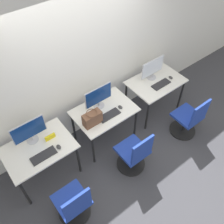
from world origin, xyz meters
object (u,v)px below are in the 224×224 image
Objects in this scene: monitor_center at (99,97)px; keyboard_right at (161,84)px; monitor_right at (152,68)px; office_chair_left at (74,205)px; handbag at (92,118)px; keyboard_left at (44,156)px; mouse_left at (59,147)px; mouse_center at (120,107)px; mouse_right at (171,78)px; monitor_left at (29,131)px; keyboard_center at (109,115)px; office_chair_right at (189,120)px; office_chair_center at (134,154)px.

monitor_center is 1.23m from keyboard_right.
keyboard_right is (-0.00, -0.26, -0.20)m from monitor_right.
office_chair_left is 2.98× the size of handbag.
keyboard_left is 1.00× the size of keyboard_right.
monitor_center is at bearing 18.72° from mouse_left.
mouse_center is 1.00× the size of mouse_right.
mouse_center is (1.20, 0.06, 0.00)m from mouse_left.
monitor_center reaches higher than mouse_center.
monitor_left reaches higher than keyboard_right.
mouse_center is at bearing 6.02° from keyboard_center.
office_chair_right is (0.07, -0.96, -0.59)m from monitor_right.
keyboard_right is 4.10× the size of mouse_right.
keyboard_right is (0.94, -0.01, -0.01)m from mouse_center.
keyboard_left is 4.10× the size of mouse_left.
handbag is at bearing 173.40° from keyboard_center.
handbag is (0.87, 0.77, 0.49)m from office_chair_left.
keyboard_center is at bearing 1.51° from keyboard_left.
keyboard_center is at bearing -90.00° from monitor_center.
keyboard_left is at bearing -178.56° from mouse_right.
monitor_right is 1.37× the size of keyboard_right.
office_chair_center reaches higher than mouse_center.
office_chair_left is 2.43m from office_chair_right.
keyboard_right is (2.14, 0.05, -0.01)m from mouse_left.
monitor_center is 0.35m from keyboard_center.
keyboard_left is at bearing -177.71° from mouse_center.
keyboard_right is 0.27m from mouse_right.
mouse_left is 0.24× the size of keyboard_center.
office_chair_right is at bearing -37.69° from monitor_center.
monitor_left is 0.57× the size of office_chair_center.
monitor_center is at bearing 90.00° from keyboard_center.
office_chair_right is (0.07, -0.70, -0.39)m from keyboard_right.
handbag is (-0.31, 0.67, 0.49)m from office_chair_center.
handbag is at bearing 6.41° from mouse_left.
office_chair_left is 2.63m from monitor_right.
office_chair_center reaches higher than keyboard_right.
monitor_right is (1.18, 0.90, 0.59)m from office_chair_center.
monitor_center is at bearing 142.31° from office_chair_right.
keyboard_left is (0.00, -0.35, -0.20)m from monitor_left.
office_chair_right is (1.25, -0.97, -0.59)m from monitor_center.
monitor_left is at bearing 178.82° from monitor_right.
monitor_left is 2.38m from monitor_right.
office_chair_left and office_chair_right have the same top height.
handbag reaches higher than mouse_right.
office_chair_left is at bearing -163.74° from mouse_right.
keyboard_right is (1.19, -0.27, -0.20)m from monitor_center.
office_chair_left reaches higher than mouse_center.
office_chair_center is at bearing -109.74° from mouse_center.
monitor_center reaches higher than office_chair_left.
keyboard_center is at bearing -173.98° from mouse_center.
keyboard_right is at bearing 1.15° from keyboard_left.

